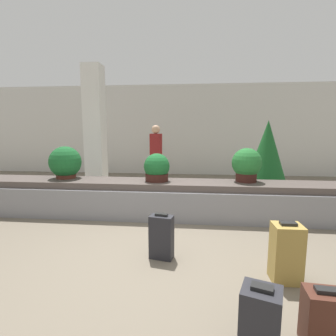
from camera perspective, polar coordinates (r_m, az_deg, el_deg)
ground_plane at (r=3.60m, az=-2.78°, el=-18.49°), size 18.00×18.00×0.00m
back_wall at (r=9.53m, az=2.97°, el=8.23°), size 18.00×0.06×3.20m
carousel at (r=4.98m, az=0.00°, el=-6.79°), size 8.43×0.87×0.67m
pillar at (r=6.93m, az=-15.57°, el=7.88°), size 0.45×0.45×3.20m
suitcase_0 at (r=3.42m, az=-1.43°, el=-14.75°), size 0.32×0.22×0.59m
suitcase_1 at (r=2.33m, az=19.46°, el=-28.56°), size 0.35×0.33×0.51m
suitcase_2 at (r=2.53m, az=30.85°, el=-26.49°), size 0.31×0.24×0.48m
suitcase_3 at (r=3.21m, az=24.34°, el=-16.47°), size 0.31×0.26×0.66m
potted_plant_0 at (r=5.04m, az=16.74°, el=0.67°), size 0.54×0.54×0.62m
potted_plant_1 at (r=5.56m, az=-21.45°, el=1.02°), size 0.62×0.62×0.63m
potted_plant_2 at (r=4.90m, az=-2.46°, el=-0.07°), size 0.48×0.48×0.52m
traveler_0 at (r=7.62m, az=-2.65°, el=4.09°), size 0.36×0.25×1.75m
decorated_tree at (r=6.26m, az=20.69°, el=2.14°), size 1.05×1.05×1.83m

